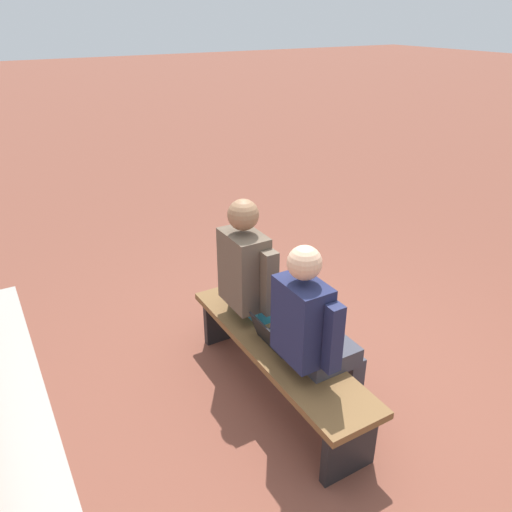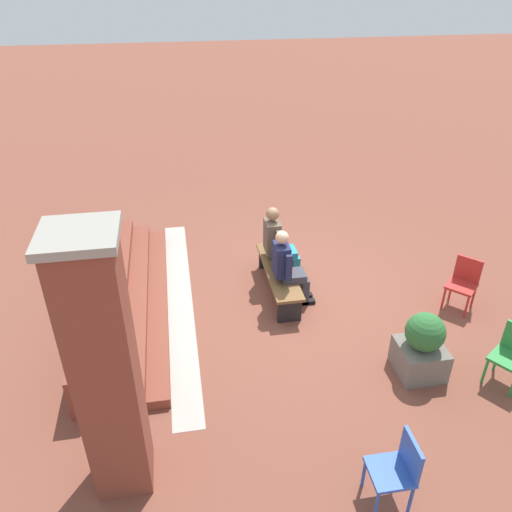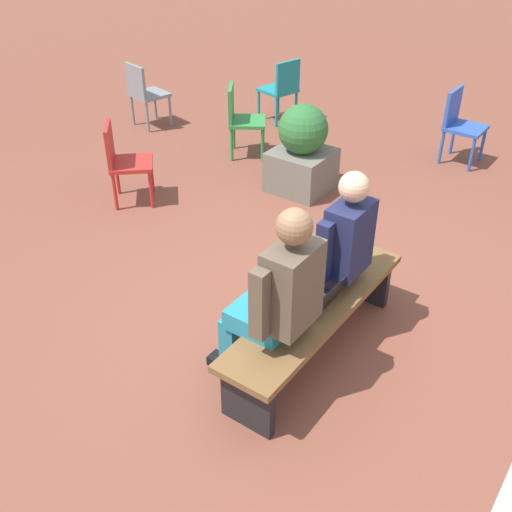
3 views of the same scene
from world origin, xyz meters
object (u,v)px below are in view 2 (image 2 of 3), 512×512
Objects in this scene: bench at (279,274)px; planter at (422,346)px; plastic_chair_near_bench_left at (464,281)px; person_adult at (278,242)px; person_student at (288,266)px; laptop at (278,267)px; plastic_chair_foreground at (398,467)px.

planter reaches higher than bench.
person_adult is at bearing 64.99° from plastic_chair_near_bench_left.
person_student reaches higher than laptop.
person_adult reaches higher than plastic_chair_foreground.
bench is 0.15m from laptop.
plastic_chair_foreground is (-4.25, -0.32, -0.25)m from person_adult.
plastic_chair_foreground is 3.83m from plastic_chair_near_bench_left.
plastic_chair_foreground is 2.01m from planter.
laptop is 0.38× the size of plastic_chair_near_bench_left.
person_student reaches higher than plastic_chair_foreground.
bench is at bearing 11.65° from person_student.
laptop is (-0.40, 0.08, -0.23)m from person_adult.
bench is 0.48m from person_student.
plastic_chair_near_bench_left is (-0.55, -2.72, -0.23)m from person_student.
bench is at bearing 5.78° from plastic_chair_foreground.
plastic_chair_near_bench_left is 0.89× the size of planter.
person_student is 0.39m from laptop.
person_adult reaches higher than plastic_chair_near_bench_left.
planter is at bearing -145.55° from laptop.
bench is 1.36× the size of person_student.
bench is 3.88m from plastic_chair_foreground.
plastic_chair_foreground is (-3.85, -0.39, 0.13)m from bench.
plastic_chair_near_bench_left is at bearing -107.21° from laptop.
person_adult is at bearing -11.49° from laptop.
planter is at bearing -142.70° from person_student.
plastic_chair_near_bench_left is 1.85m from planter.
laptop is 3.87m from plastic_chair_foreground.
person_adult reaches higher than person_student.
person_adult is at bearing -0.25° from person_student.
planter is (-2.56, -1.40, -0.30)m from person_adult.
person_adult is (0.72, -0.00, 0.02)m from person_student.
laptop is (-0.00, 0.01, 0.15)m from bench.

